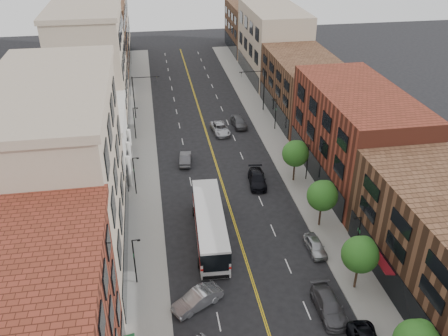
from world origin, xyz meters
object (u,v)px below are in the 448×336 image
city_bus (210,223)px  car_parked_mid (329,306)px  car_parked_far (315,246)px  car_lane_behind (185,158)px  car_lane_a (257,179)px  car_lane_b (220,129)px  car_lane_c (239,122)px  car_angle_b (197,299)px

city_bus → car_parked_mid: bearing=-51.0°
car_parked_far → car_parked_mid: bearing=-102.2°
car_parked_far → car_lane_behind: (-11.58, 21.34, 0.04)m
car_lane_a → car_lane_b: car_lane_a is taller
car_parked_far → car_lane_c: bearing=92.0°
city_bus → car_lane_behind: city_bus is taller
city_bus → car_lane_a: city_bus is taller
car_lane_a → car_lane_b: size_ratio=1.00×
car_parked_far → car_lane_b: bearing=98.4°
car_lane_a → car_lane_c: (1.06, 18.10, 0.05)m
car_lane_behind → car_lane_b: size_ratio=0.83×
car_lane_a → car_parked_mid: bearing=-80.2°
car_parked_mid → car_parked_far: bearing=78.6°
car_lane_a → car_lane_behind: bearing=146.6°
city_bus → car_lane_a: bearing=56.4°
car_parked_far → car_lane_behind: car_lane_behind is taller
city_bus → car_parked_far: 11.32m
car_angle_b → car_lane_a: (10.04, 19.84, -0.03)m
city_bus → car_lane_behind: size_ratio=3.12×
car_angle_b → car_lane_c: 39.54m
car_angle_b → car_lane_behind: car_angle_b is taller
car_angle_b → car_lane_behind: 27.04m
car_lane_behind → car_lane_c: 14.61m
city_bus → car_lane_behind: 17.50m
car_lane_behind → car_lane_a: car_lane_a is taller
car_parked_mid → car_lane_a: 22.54m
car_lane_a → car_lane_b: (-2.26, 16.18, -0.03)m
car_parked_far → car_lane_a: size_ratio=0.76×
car_parked_far → car_angle_b: bearing=-157.8°
car_lane_behind → car_lane_c: car_lane_c is taller
car_parked_mid → car_lane_behind: (-9.98, 29.65, -0.05)m
car_lane_b → car_lane_c: (3.32, 1.93, 0.08)m
car_lane_behind → car_lane_b: bearing=-118.7°
car_angle_b → car_lane_c: car_lane_c is taller
car_lane_a → car_lane_c: car_lane_c is taller
car_lane_behind → car_parked_mid: bearing=115.1°
city_bus → car_lane_c: (8.64, 28.37, -1.20)m
car_parked_far → car_lane_b: 30.80m
city_bus → car_angle_b: bearing=-101.6°
car_lane_c → city_bus: bearing=-111.1°
car_lane_behind → car_lane_b: car_lane_b is taller
car_lane_behind → car_lane_b: (6.36, 9.02, 0.01)m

